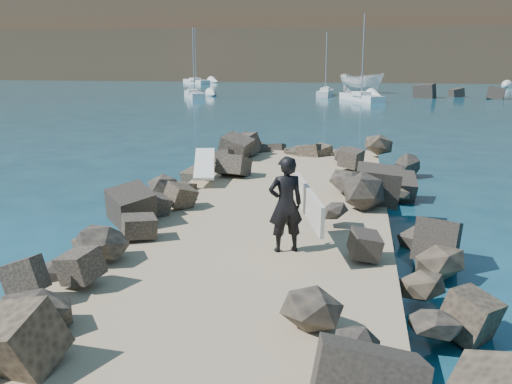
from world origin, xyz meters
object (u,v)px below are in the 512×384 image
surfboard_resting (205,167)px  surfer_with_board (289,204)px  sailboat_a (194,95)px  boat_imported (362,83)px

surfboard_resting → surfer_with_board: (3.45, -6.24, 0.54)m
surfboard_resting → surfer_with_board: size_ratio=1.06×
surfboard_resting → sailboat_a: size_ratio=0.32×
surfer_with_board → surfboard_resting: bearing=118.9°
boat_imported → surfer_with_board: 63.98m
surfboard_resting → sailboat_a: 46.79m
sailboat_a → surfboard_resting: bearing=-73.3°
surfboard_resting → boat_imported: (4.92, 57.72, 0.21)m
surfer_with_board → boat_imported: bearing=88.7°
surfer_with_board → sailboat_a: (-16.87, 51.05, -1.23)m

